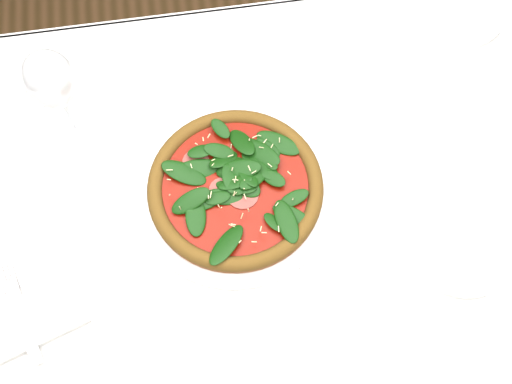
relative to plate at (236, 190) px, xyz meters
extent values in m
plane|color=brown|center=(0.03, -0.04, -0.76)|extent=(6.00, 6.00, 0.00)
cube|color=silver|center=(0.03, -0.04, -0.03)|extent=(1.20, 0.80, 0.04)
cylinder|color=#4B371E|center=(-0.51, 0.30, -0.40)|extent=(0.06, 0.06, 0.71)
cylinder|color=#4B371E|center=(0.57, 0.30, -0.40)|extent=(0.06, 0.06, 0.71)
cube|color=silver|center=(0.03, 0.36, -0.12)|extent=(1.20, 0.01, 0.22)
cylinder|color=silver|center=(0.00, 0.00, 0.00)|extent=(0.31, 0.31, 0.01)
torus|color=silver|center=(0.00, 0.00, 0.00)|extent=(0.31, 0.31, 0.01)
cylinder|color=#985124|center=(0.00, 0.00, 0.01)|extent=(0.35, 0.35, 0.01)
torus|color=#996623|center=(0.00, 0.00, 0.02)|extent=(0.35, 0.35, 0.02)
cylinder|color=#800804|center=(0.00, 0.00, 0.02)|extent=(0.29, 0.29, 0.00)
cylinder|color=#9A463D|center=(0.00, 0.00, 0.02)|extent=(0.26, 0.26, 0.00)
ellipsoid|color=#123A0A|center=(0.00, 0.00, 0.03)|extent=(0.28, 0.28, 0.02)
cylinder|color=beige|center=(0.00, 0.00, 0.03)|extent=(0.26, 0.26, 0.00)
cylinder|color=silver|center=(-0.24, 0.15, -0.01)|extent=(0.07, 0.07, 0.00)
cylinder|color=silver|center=(-0.24, 0.15, 0.04)|extent=(0.01, 0.01, 0.09)
ellipsoid|color=silver|center=(-0.24, 0.15, 0.13)|extent=(0.08, 0.08, 0.10)
cube|color=silver|center=(-0.32, -0.15, 0.00)|extent=(0.18, 0.12, 0.01)
cube|color=silver|center=(-0.32, -0.15, 0.01)|extent=(0.05, 0.12, 0.00)
cube|color=silver|center=(-0.34, -0.08, 0.01)|extent=(0.04, 0.05, 0.00)
cylinder|color=silver|center=(0.31, -0.14, 0.00)|extent=(0.15, 0.15, 0.01)
torus|color=silver|center=(0.31, -0.14, 0.00)|extent=(0.15, 0.15, 0.01)
cylinder|color=silver|center=(0.45, 0.28, 0.00)|extent=(0.15, 0.15, 0.01)
torus|color=silver|center=(0.45, 0.28, 0.00)|extent=(0.15, 0.15, 0.01)
camera|label=1|loc=(-0.02, -0.36, 0.80)|focal=40.00mm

